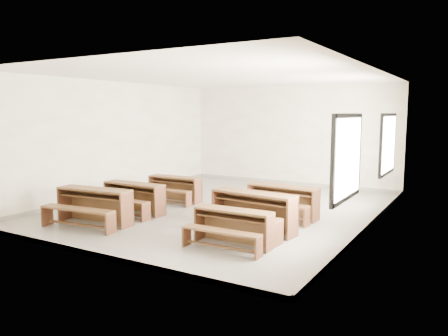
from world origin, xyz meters
The scene contains 7 objects.
room centered at (0.09, 0.00, 2.14)m, with size 8.50×8.50×3.20m.
desk_set_0 centered at (-1.58, -2.74, 0.44)m, with size 1.78×1.06×0.76m.
desk_set_1 centered at (-1.56, -1.55, 0.41)m, with size 1.59×0.83×0.71m.
desk_set_2 centered at (-1.56, 0.04, 0.39)m, with size 1.51×0.82×0.67m.
desk_set_3 centered at (1.68, -2.56, 0.38)m, with size 1.46×0.77×0.65m.
desk_set_4 centered at (1.57, -1.58, 0.46)m, with size 1.83×1.07×0.79m.
desk_set_5 centered at (1.60, -0.18, 0.42)m, with size 1.66×0.92×0.73m.
Camera 1 is at (5.37, -9.07, 2.34)m, focal length 35.00 mm.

